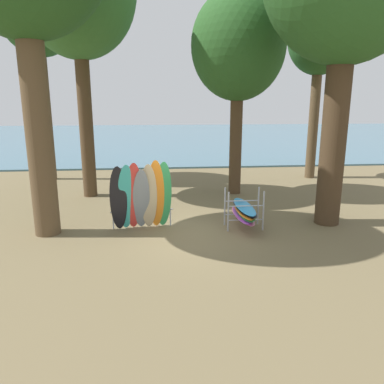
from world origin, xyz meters
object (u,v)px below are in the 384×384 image
object	(u,v)px
board_storage_rack	(244,211)
tree_deep_back	(38,9)
tree_far_left_back	(320,41)
leaning_board_pile	(141,197)
tree_mid_behind	(238,47)

from	to	relation	value
board_storage_rack	tree_deep_back	bearing A→B (deg)	134.19
tree_far_left_back	leaning_board_pile	xyz separation A→B (m)	(-8.38, -7.33, -5.60)
leaning_board_pile	board_storage_rack	distance (m)	3.24
tree_deep_back	leaning_board_pile	world-z (taller)	tree_deep_back
tree_deep_back	board_storage_rack	size ratio (longest dim) A/B	4.82
tree_far_left_back	leaning_board_pile	bearing A→B (deg)	-138.83
leaning_board_pile	tree_mid_behind	bearing A→B (deg)	49.16
tree_deep_back	leaning_board_pile	distance (m)	11.71
tree_far_left_back	leaning_board_pile	world-z (taller)	tree_far_left_back
tree_mid_behind	board_storage_rack	xyz separation A→B (m)	(-0.63, -4.51, -5.43)
tree_deep_back	tree_far_left_back	bearing A→B (deg)	-3.53
tree_mid_behind	leaning_board_pile	world-z (taller)	tree_mid_behind
tree_deep_back	leaning_board_pile	size ratio (longest dim) A/B	4.57
tree_mid_behind	board_storage_rack	bearing A→B (deg)	-97.94
tree_deep_back	board_storage_rack	bearing A→B (deg)	-45.81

